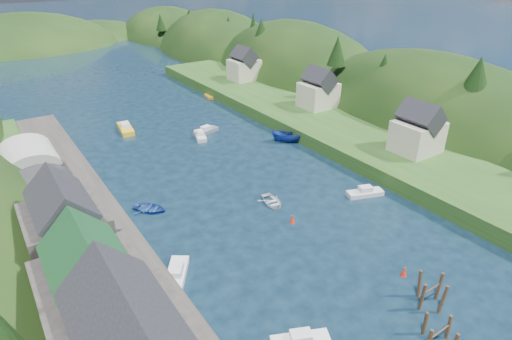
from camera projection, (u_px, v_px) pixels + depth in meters
ground at (189, 144)px, 77.83m from camera, size 600.00×600.00×0.00m
hillside_right at (295, 105)px, 122.11m from camera, size 36.00×245.56×48.00m
far_hills at (60, 68)px, 175.15m from camera, size 103.00×68.00×44.00m
hill_trees at (148, 68)px, 83.50m from camera, size 91.51×146.48×12.75m
quay_left at (103, 286)px, 43.20m from camera, size 12.00×110.00×2.00m
terrace_left_grass at (27, 313)px, 39.60m from camera, size 12.00×110.00×2.50m
boat_sheds at (38, 180)px, 54.35m from camera, size 7.00×21.00×7.50m
terrace_right at (329, 127)px, 82.34m from camera, size 16.00×120.00×2.40m
right_bank_cottages at (314, 91)px, 87.91m from camera, size 9.00×59.24×8.41m
piling_cluster_near at (439, 336)px, 37.40m from camera, size 3.43×3.17×3.26m
piling_cluster_far at (430, 294)px, 41.63m from camera, size 3.17×2.96×3.93m
channel_buoy_near at (404, 272)px, 45.85m from camera, size 0.70×0.70×1.10m
channel_buoy_far at (292, 219)px, 54.92m from camera, size 0.70×0.70×1.10m
moored_boats at (237, 191)px, 61.15m from camera, size 38.30×86.28×2.34m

